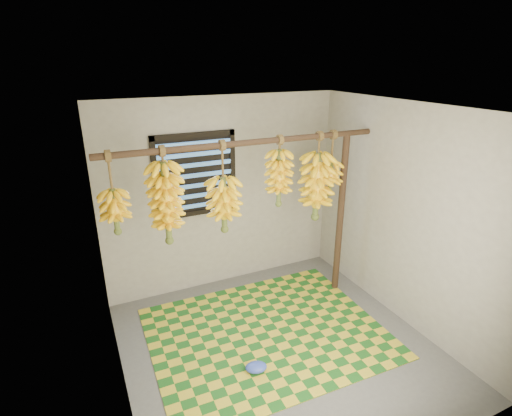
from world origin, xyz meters
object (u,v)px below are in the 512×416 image
plastic_bag (256,367)px  banana_bunch_a (115,211)px  woven_mat (267,332)px  support_post (340,216)px  banana_bunch_b (166,204)px  banana_bunch_c (224,205)px  banana_bunch_e (317,187)px  banana_bunch_f (330,178)px  banana_bunch_d (279,178)px

plastic_bag → banana_bunch_a: (-1.00, 0.91, 1.43)m
banana_bunch_a → woven_mat: bearing=-18.1°
support_post → banana_bunch_a: banana_bunch_a is taller
plastic_bag → banana_bunch_b: bearing=120.1°
plastic_bag → banana_bunch_c: 1.61m
support_post → woven_mat: support_post is taller
banana_bunch_c → banana_bunch_e: bearing=0.0°
woven_mat → banana_bunch_c: 1.47m
banana_bunch_f → banana_bunch_c: bearing=-180.0°
banana_bunch_a → plastic_bag: bearing=-42.3°
support_post → plastic_bag: size_ratio=9.59×
banana_bunch_b → plastic_bag: bearing=-59.9°
woven_mat → banana_bunch_c: (-0.29, 0.44, 1.38)m
banana_bunch_c → support_post: bearing=0.0°
plastic_bag → banana_bunch_b: size_ratio=0.21×
banana_bunch_c → banana_bunch_f: size_ratio=1.27×
banana_bunch_e → banana_bunch_f: 0.20m
plastic_bag → banana_bunch_a: banana_bunch_a is taller
support_post → banana_bunch_e: size_ratio=1.97×
banana_bunch_f → woven_mat: bearing=-156.8°
woven_mat → banana_bunch_a: size_ratio=3.10×
support_post → banana_bunch_f: size_ratio=2.65×
woven_mat → banana_bunch_d: (0.35, 0.44, 1.58)m
woven_mat → banana_bunch_f: bearing=23.2°
banana_bunch_f → banana_bunch_d: bearing=180.0°
woven_mat → banana_bunch_a: bearing=161.9°
woven_mat → plastic_bag: (-0.35, -0.47, 0.05)m
support_post → banana_bunch_c: banana_bunch_c is taller
woven_mat → banana_bunch_b: 1.77m
banana_bunch_a → banana_bunch_c: size_ratio=0.82×
plastic_bag → banana_bunch_d: (0.70, 0.91, 1.53)m
plastic_bag → banana_bunch_a: bearing=137.7°
banana_bunch_a → banana_bunch_c: (1.06, -0.00, -0.10)m
woven_mat → banana_bunch_b: bearing=153.3°
support_post → banana_bunch_c: (-1.49, -0.00, 0.38)m
plastic_bag → banana_bunch_d: size_ratio=0.27×
banana_bunch_a → banana_bunch_d: same height
woven_mat → banana_bunch_c: size_ratio=2.53×
plastic_bag → woven_mat: bearing=53.6°
plastic_bag → banana_bunch_b: (-0.53, 0.91, 1.43)m
banana_bunch_a → banana_bunch_d: (1.69, 0.00, 0.10)m
banana_bunch_f → banana_bunch_e: bearing=180.0°
banana_bunch_a → banana_bunch_c: 1.06m
banana_bunch_b → banana_bunch_f: 1.89m
support_post → banana_bunch_f: 0.54m
banana_bunch_b → banana_bunch_c: (0.59, -0.00, -0.10)m
plastic_bag → banana_bunch_f: 2.19m
banana_bunch_d → banana_bunch_e: 0.52m
plastic_bag → banana_bunch_b: 1.78m
support_post → woven_mat: (-1.21, -0.44, -0.99)m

